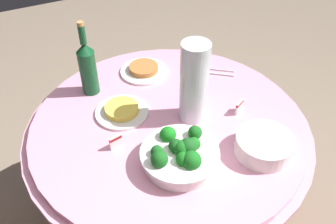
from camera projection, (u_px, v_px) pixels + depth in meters
ground_plane at (168, 223)px, 1.98m from camera, size 6.00×6.00×0.00m
buffet_table at (168, 179)px, 1.73m from camera, size 1.16×1.16×0.74m
broccoli_bowl at (180, 155)px, 1.29m from camera, size 0.28×0.28×0.11m
plate_stack at (264, 145)px, 1.34m from camera, size 0.21×0.21×0.07m
wine_bottle at (88, 67)px, 1.56m from camera, size 0.07×0.07×0.34m
decorative_fruit_vase at (194, 87)px, 1.41m from camera, size 0.11×0.11×0.34m
serving_tongs at (215, 72)px, 1.75m from camera, size 0.15×0.13×0.01m
food_plate_fried_egg at (122, 111)px, 1.52m from camera, size 0.22×0.22×0.04m
food_plate_peanuts at (144, 70)px, 1.74m from camera, size 0.22×0.22×0.04m
label_placard_front at (239, 106)px, 1.51m from camera, size 0.05×0.03×0.05m
label_placard_mid at (204, 92)px, 1.59m from camera, size 0.05×0.03×0.05m
label_placard_rear at (116, 141)px, 1.36m from camera, size 0.05×0.02×0.05m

